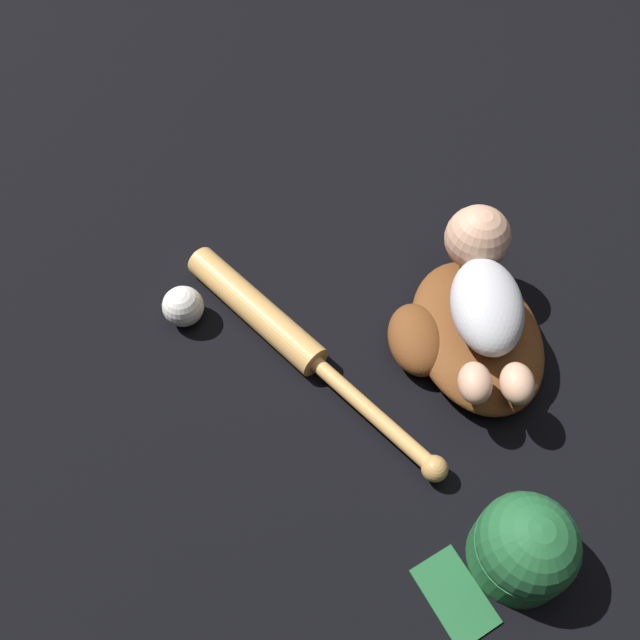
% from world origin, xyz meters
% --- Properties ---
extents(ground_plane, '(6.00, 6.00, 0.00)m').
position_xyz_m(ground_plane, '(0.00, 0.00, 0.00)').
color(ground_plane, black).
extents(baseball_glove, '(0.33, 0.28, 0.07)m').
position_xyz_m(baseball_glove, '(0.04, 0.02, 0.04)').
color(baseball_glove, brown).
rests_on(baseball_glove, ground).
extents(baby_figure, '(0.36, 0.13, 0.11)m').
position_xyz_m(baby_figure, '(0.08, -0.00, 0.12)').
color(baby_figure, '#B2B2B7').
rests_on(baby_figure, baseball_glove).
extents(baseball_bat, '(0.47, 0.42, 0.06)m').
position_xyz_m(baseball_bat, '(0.07, 0.34, 0.03)').
color(baseball_bat, tan).
rests_on(baseball_bat, ground).
extents(baseball, '(0.07, 0.07, 0.07)m').
position_xyz_m(baseball, '(0.12, 0.51, 0.04)').
color(baseball, white).
rests_on(baseball, ground).
extents(baseball_cap, '(0.19, 0.22, 0.14)m').
position_xyz_m(baseball_cap, '(-0.33, 0.01, 0.06)').
color(baseball_cap, '#1E562D').
rests_on(baseball_cap, ground).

